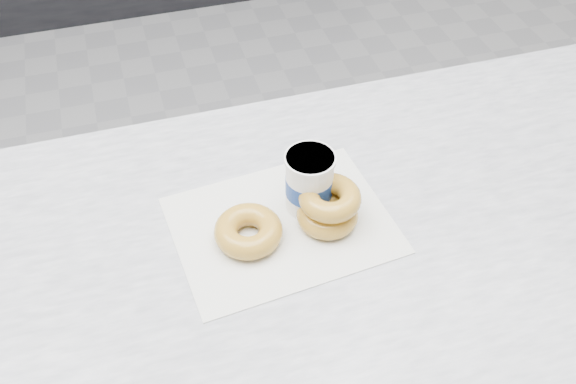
% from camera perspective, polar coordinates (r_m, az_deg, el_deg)
% --- Properties ---
extents(ground, '(5.00, 5.00, 0.00)m').
position_cam_1_polar(ground, '(2.06, -6.68, -9.15)').
color(ground, gray).
rests_on(ground, ground).
extents(wax_paper, '(0.36, 0.29, 0.00)m').
position_cam_1_polar(wax_paper, '(1.03, -0.53, -2.95)').
color(wax_paper, silver).
rests_on(wax_paper, counter).
extents(donut_single, '(0.13, 0.13, 0.04)m').
position_cam_1_polar(donut_single, '(0.99, -3.54, -3.48)').
color(donut_single, '#C08D34').
rests_on(donut_single, wax_paper).
extents(donut_stack, '(0.13, 0.13, 0.07)m').
position_cam_1_polar(donut_stack, '(1.01, 3.63, -1.28)').
color(donut_stack, '#C08D34').
rests_on(donut_stack, wax_paper).
extents(coffee_cup, '(0.09, 0.09, 0.11)m').
position_cam_1_polar(coffee_cup, '(1.02, 1.91, 0.91)').
color(coffee_cup, white).
rests_on(coffee_cup, counter).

